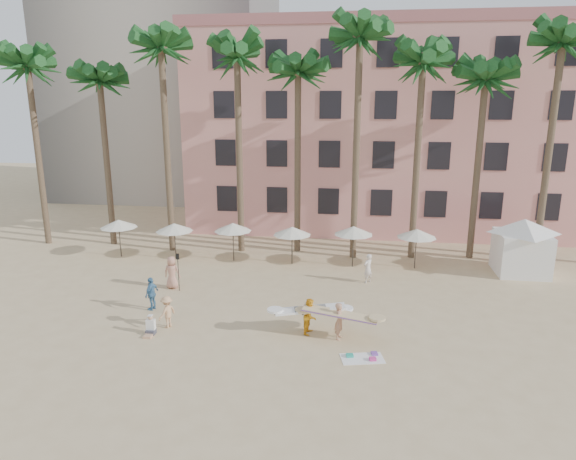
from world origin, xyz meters
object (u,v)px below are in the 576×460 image
(carrier_white, at_px, (310,315))
(cabana, at_px, (523,241))
(pink_hotel, at_px, (404,130))
(carrier_yellow, at_px, (339,318))

(carrier_white, bearing_deg, cabana, 39.79)
(carrier_white, bearing_deg, pink_hotel, 76.13)
(carrier_yellow, xyz_separation_m, carrier_white, (-1.37, 0.40, -0.06))
(cabana, distance_m, carrier_yellow, 15.28)
(carrier_yellow, bearing_deg, pink_hotel, 79.47)
(pink_hotel, relative_size, cabana, 7.73)
(pink_hotel, bearing_deg, cabana, -64.45)
(pink_hotel, bearing_deg, carrier_yellow, -100.53)
(pink_hotel, xyz_separation_m, cabana, (6.44, -13.47, -5.93))
(carrier_yellow, bearing_deg, cabana, 44.26)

